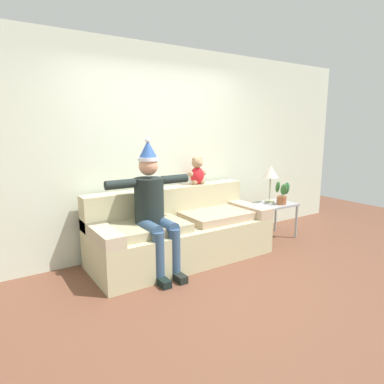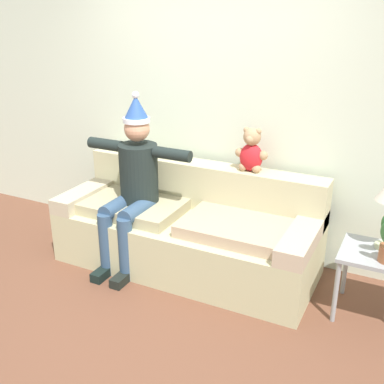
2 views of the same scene
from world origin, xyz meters
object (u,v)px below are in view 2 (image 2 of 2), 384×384
at_px(person_seated, 133,180).
at_px(teddy_bear, 251,152).
at_px(couch, 189,229).
at_px(side_table, 382,263).

xyz_separation_m(person_seated, teddy_bear, (0.91, 0.45, 0.26)).
bearing_deg(person_seated, teddy_bear, 26.21).
distance_m(couch, person_seated, 0.66).
bearing_deg(side_table, teddy_bear, 163.12).
bearing_deg(couch, teddy_bear, 31.71).
relative_size(person_seated, teddy_bear, 4.04).
height_order(couch, teddy_bear, teddy_bear).
bearing_deg(teddy_bear, side_table, -16.88).
distance_m(couch, side_table, 1.62).
relative_size(couch, person_seated, 1.48).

